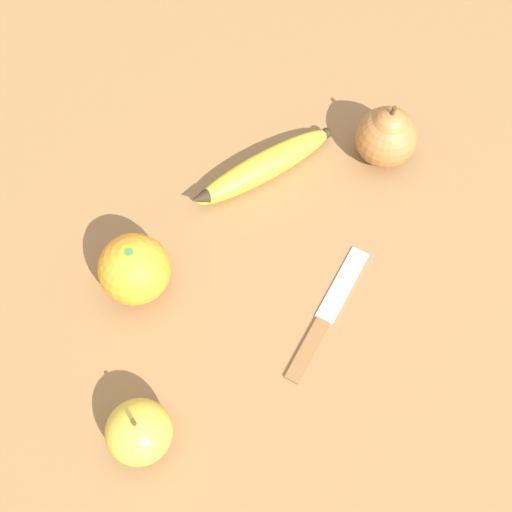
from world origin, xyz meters
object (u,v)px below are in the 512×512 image
Objects in this scene: orange at (134,269)px; banana at (263,167)px; apple at (139,432)px; paring_knife at (325,317)px; pear at (387,135)px.

banana is at bearing -41.94° from orange.
apple is 0.43× the size of paring_knife.
pear reaches higher than banana.
banana reaches higher than paring_knife.
orange is (-0.16, 0.14, 0.02)m from banana.
apple is (-0.37, 0.27, -0.01)m from pear.
orange reaches higher than paring_knife.
banana is at bearing 102.08° from pear.
apple is (-0.18, -0.02, -0.01)m from orange.
apple is 0.24m from paring_knife.
pear is 0.25m from paring_knife.
orange is 0.18m from apple.
orange is at bearing 122.86° from pear.
orange reaches higher than apple.
apple is (-0.34, 0.12, 0.01)m from banana.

